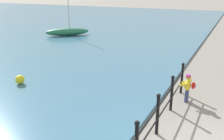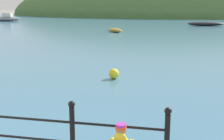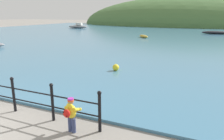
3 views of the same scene
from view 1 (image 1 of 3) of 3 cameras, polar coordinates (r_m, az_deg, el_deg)
The scene contains 4 objects.
iron_railing at distance 6.57m, azimuth 7.88°, elevation -12.14°, with size 8.19×0.12×1.21m.
child_in_coat at distance 9.48m, azimuth 16.24°, elevation -3.28°, with size 0.39×0.54×1.00m.
boat_white_sailboat at distance 21.49m, azimuth -9.68°, elevation 8.27°, with size 2.94×3.14×4.38m.
mooring_buoy at distance 11.26m, azimuth -19.40°, elevation -1.97°, with size 0.37×0.37×0.37m, color yellow.
Camera 1 is at (-5.77, -0.15, 3.91)m, focal length 42.00 mm.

